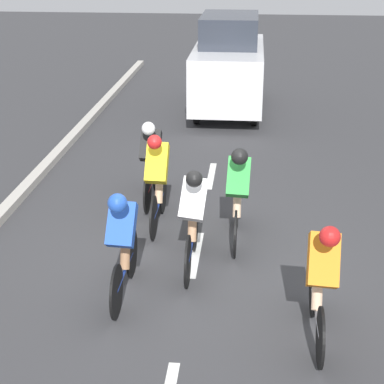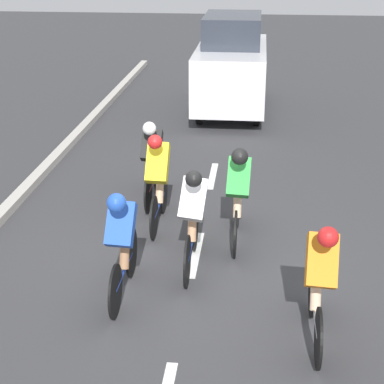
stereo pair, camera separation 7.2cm
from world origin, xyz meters
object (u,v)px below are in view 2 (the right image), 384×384
Objects in this scene: cyclist_yellow at (158,177)px; cyclist_black at (152,159)px; support_car at (232,65)px; cyclist_orange at (320,279)px; cyclist_blue at (122,240)px; cyclist_green at (238,191)px; cyclist_white at (192,216)px.

cyclist_yellow is 0.98m from cyclist_black.
support_car is at bearing -96.02° from cyclist_yellow.
cyclist_orange is 0.99× the size of cyclist_blue.
support_car reaches higher than cyclist_blue.
cyclist_blue is (0.11, 2.13, -0.02)m from cyclist_yellow.
support_car is (1.43, -10.05, 0.37)m from cyclist_orange.
cyclist_orange is 0.39× the size of support_car.
cyclist_white is at bearing 56.79° from cyclist_green.
cyclist_white is at bearing 89.32° from support_car.
cyclist_yellow is at bearing 83.98° from support_car.
support_car is (-0.10, -8.52, 0.39)m from cyclist_white.
support_car is (-0.76, -7.22, 0.36)m from cyclist_yellow.
cyclist_black is (2.43, -3.79, -0.03)m from cyclist_orange.
cyclist_blue is at bearing 84.67° from support_car.
cyclist_green is 0.98× the size of cyclist_white.
cyclist_blue is 2.16m from cyclist_green.
cyclist_orange is 2.17m from cyclist_white.
cyclist_orange is 2.41m from cyclist_blue.
cyclist_black is 0.40× the size of support_car.
cyclist_yellow is 1.30m from cyclist_green.
cyclist_green is at bearing 160.35° from cyclist_yellow.
cyclist_orange is at bearing 98.08° from support_car.
cyclist_orange is 0.97× the size of cyclist_black.
cyclist_orange is at bearing 122.73° from cyclist_black.
cyclist_green reaches higher than cyclist_black.
cyclist_yellow is at bearing -19.65° from cyclist_green.
cyclist_green is at bearing -128.30° from cyclist_blue.
cyclist_white reaches higher than cyclist_blue.
cyclist_white is (-0.91, 2.25, 0.02)m from cyclist_black.
cyclist_blue is 9.40m from support_car.
cyclist_black is at bearing 80.88° from support_car.
cyclist_green is at bearing 93.47° from support_car.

